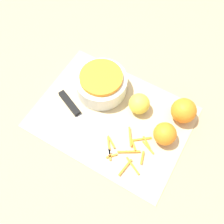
{
  "coord_description": "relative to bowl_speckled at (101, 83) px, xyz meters",
  "views": [
    {
      "loc": [
        0.18,
        -0.31,
        0.73
      ],
      "look_at": [
        0.0,
        0.0,
        0.04
      ],
      "focal_mm": 42.0,
      "sensor_mm": 36.0,
      "label": 1
    }
  ],
  "objects": [
    {
      "name": "peel_pile",
      "position": [
        0.18,
        -0.14,
        -0.03
      ],
      "size": [
        0.14,
        0.15,
        0.01
      ],
      "color": "orange",
      "rests_on": "cutting_board"
    },
    {
      "name": "knife",
      "position": [
        -0.03,
        -0.11,
        -0.03
      ],
      "size": [
        0.24,
        0.12,
        0.02
      ],
      "rotation": [
        0.0,
        0.0,
        -0.4
      ],
      "color": "black",
      "rests_on": "cutting_board"
    },
    {
      "name": "lemon",
      "position": [
        0.14,
        -0.0,
        -0.0
      ],
      "size": [
        0.06,
        0.06,
        0.06
      ],
      "color": "gold",
      "rests_on": "cutting_board"
    },
    {
      "name": "cutting_board",
      "position": [
        0.08,
        -0.07,
        -0.04
      ],
      "size": [
        0.46,
        0.34,
        0.01
      ],
      "color": "#CCB284",
      "rests_on": "ground_plane"
    },
    {
      "name": "bowl_speckled",
      "position": [
        0.0,
        0.0,
        0.0
      ],
      "size": [
        0.16,
        0.16,
        0.07
      ],
      "color": "silver",
      "rests_on": "cutting_board"
    },
    {
      "name": "orange_left",
      "position": [
        0.24,
        -0.05,
        -0.0
      ],
      "size": [
        0.07,
        0.07,
        0.07
      ],
      "color": "orange",
      "rests_on": "cutting_board"
    },
    {
      "name": "ground_plane",
      "position": [
        0.08,
        -0.07,
        -0.04
      ],
      "size": [
        4.0,
        4.0,
        0.0
      ],
      "primitive_type": "plane",
      "color": "tan"
    },
    {
      "name": "orange_right",
      "position": [
        0.26,
        0.04,
        0.0
      ],
      "size": [
        0.08,
        0.08,
        0.08
      ],
      "color": "orange",
      "rests_on": "cutting_board"
    }
  ]
}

